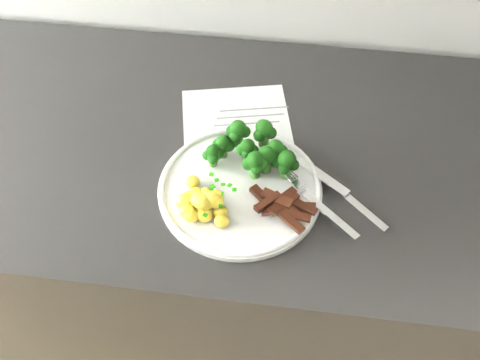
{
  "coord_description": "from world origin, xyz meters",
  "views": [
    {
      "loc": [
        -0.04,
        1.02,
        1.65
      ],
      "look_at": [
        -0.11,
        1.57,
        0.94
      ],
      "focal_mm": 40.97,
      "sensor_mm": 36.0,
      "label": 1
    }
  ],
  "objects_px": {
    "recipe_paper": "(239,140)",
    "plate": "(240,188)",
    "beef_strips": "(283,206)",
    "counter": "(278,278)",
    "broccoli": "(255,150)",
    "potatoes": "(202,203)",
    "fork": "(318,203)",
    "knife": "(352,202)"
  },
  "relations": [
    {
      "from": "counter",
      "to": "broccoli",
      "type": "bearing_deg",
      "value": -148.55
    },
    {
      "from": "beef_strips",
      "to": "fork",
      "type": "xyz_separation_m",
      "value": [
        0.06,
        0.01,
        -0.0
      ]
    },
    {
      "from": "broccoli",
      "to": "fork",
      "type": "bearing_deg",
      "value": -34.64
    },
    {
      "from": "counter",
      "to": "potatoes",
      "type": "distance_m",
      "value": 0.52
    },
    {
      "from": "broccoli",
      "to": "knife",
      "type": "bearing_deg",
      "value": -19.9
    },
    {
      "from": "beef_strips",
      "to": "knife",
      "type": "distance_m",
      "value": 0.12
    },
    {
      "from": "broccoli",
      "to": "potatoes",
      "type": "xyz_separation_m",
      "value": [
        -0.07,
        -0.11,
        -0.02
      ]
    },
    {
      "from": "broccoli",
      "to": "beef_strips",
      "type": "bearing_deg",
      "value": -58.18
    },
    {
      "from": "broccoli",
      "to": "fork",
      "type": "xyz_separation_m",
      "value": [
        0.11,
        -0.08,
        -0.03
      ]
    },
    {
      "from": "plate",
      "to": "beef_strips",
      "type": "height_order",
      "value": "beef_strips"
    },
    {
      "from": "plate",
      "to": "knife",
      "type": "xyz_separation_m",
      "value": [
        0.19,
        -0.0,
        0.0
      ]
    },
    {
      "from": "recipe_paper",
      "to": "knife",
      "type": "relative_size",
      "value": 2.0
    },
    {
      "from": "recipe_paper",
      "to": "broccoli",
      "type": "height_order",
      "value": "broccoli"
    },
    {
      "from": "plate",
      "to": "potatoes",
      "type": "height_order",
      "value": "potatoes"
    },
    {
      "from": "recipe_paper",
      "to": "plate",
      "type": "relative_size",
      "value": 1.15
    },
    {
      "from": "counter",
      "to": "knife",
      "type": "relative_size",
      "value": 15.43
    },
    {
      "from": "knife",
      "to": "beef_strips",
      "type": "bearing_deg",
      "value": -164.78
    },
    {
      "from": "plate",
      "to": "knife",
      "type": "bearing_deg",
      "value": -1.32
    },
    {
      "from": "broccoli",
      "to": "knife",
      "type": "distance_m",
      "value": 0.18
    },
    {
      "from": "potatoes",
      "to": "fork",
      "type": "bearing_deg",
      "value": 9.26
    },
    {
      "from": "recipe_paper",
      "to": "plate",
      "type": "distance_m",
      "value": 0.12
    },
    {
      "from": "beef_strips",
      "to": "counter",
      "type": "bearing_deg",
      "value": 86.89
    },
    {
      "from": "beef_strips",
      "to": "knife",
      "type": "bearing_deg",
      "value": 15.22
    },
    {
      "from": "plate",
      "to": "fork",
      "type": "bearing_deg",
      "value": -9.07
    },
    {
      "from": "counter",
      "to": "potatoes",
      "type": "relative_size",
      "value": 25.48
    },
    {
      "from": "broccoli",
      "to": "knife",
      "type": "height_order",
      "value": "broccoli"
    },
    {
      "from": "counter",
      "to": "potatoes",
      "type": "xyz_separation_m",
      "value": [
        -0.14,
        -0.15,
        0.48
      ]
    },
    {
      "from": "broccoli",
      "to": "potatoes",
      "type": "distance_m",
      "value": 0.13
    },
    {
      "from": "counter",
      "to": "recipe_paper",
      "type": "bearing_deg",
      "value": 169.16
    },
    {
      "from": "recipe_paper",
      "to": "plate",
      "type": "bearing_deg",
      "value": -81.31
    },
    {
      "from": "recipe_paper",
      "to": "plate",
      "type": "height_order",
      "value": "plate"
    },
    {
      "from": "broccoli",
      "to": "beef_strips",
      "type": "relative_size",
      "value": 1.42
    },
    {
      "from": "beef_strips",
      "to": "potatoes",
      "type": "bearing_deg",
      "value": -172.78
    },
    {
      "from": "beef_strips",
      "to": "broccoli",
      "type": "bearing_deg",
      "value": 121.82
    },
    {
      "from": "counter",
      "to": "fork",
      "type": "distance_m",
      "value": 0.49
    },
    {
      "from": "fork",
      "to": "knife",
      "type": "bearing_deg",
      "value": 16.45
    },
    {
      "from": "broccoli",
      "to": "fork",
      "type": "distance_m",
      "value": 0.14
    },
    {
      "from": "broccoli",
      "to": "knife",
      "type": "relative_size",
      "value": 1.04
    },
    {
      "from": "knife",
      "to": "counter",
      "type": "bearing_deg",
      "value": 136.3
    },
    {
      "from": "recipe_paper",
      "to": "potatoes",
      "type": "xyz_separation_m",
      "value": [
        -0.04,
        -0.16,
        0.03
      ]
    },
    {
      "from": "potatoes",
      "to": "fork",
      "type": "xyz_separation_m",
      "value": [
        0.18,
        0.03,
        -0.01
      ]
    },
    {
      "from": "recipe_paper",
      "to": "beef_strips",
      "type": "distance_m",
      "value": 0.18
    }
  ]
}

